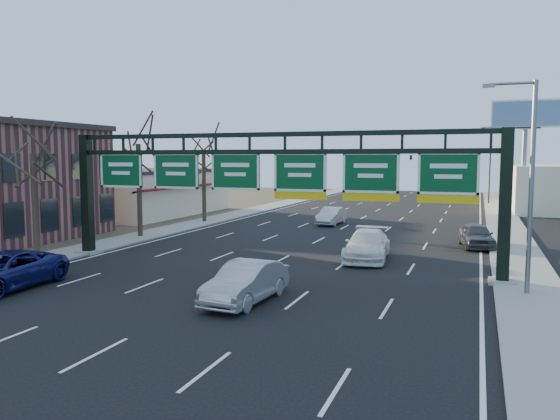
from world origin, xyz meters
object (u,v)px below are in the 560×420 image
at_px(car_blue_suv, 3,271).
at_px(sign_gantry, 270,181).
at_px(car_silver_sedan, 246,282).
at_px(car_white_wagon, 367,245).

bearing_deg(car_blue_suv, sign_gantry, 40.69).
xyz_separation_m(car_silver_sedan, car_white_wagon, (2.82, 10.93, 0.02)).
xyz_separation_m(car_blue_suv, car_white_wagon, (13.78, 12.68, 0.01)).
xyz_separation_m(car_blue_suv, car_silver_sedan, (10.97, 1.75, -0.02)).
height_order(car_blue_suv, car_silver_sedan, car_blue_suv).
bearing_deg(sign_gantry, car_white_wagon, 41.22).
relative_size(car_blue_suv, car_silver_sedan, 1.21).
bearing_deg(car_silver_sedan, car_white_wagon, 79.79).
bearing_deg(car_blue_suv, car_silver_sedan, 6.48).
bearing_deg(sign_gantry, car_silver_sedan, -76.72).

